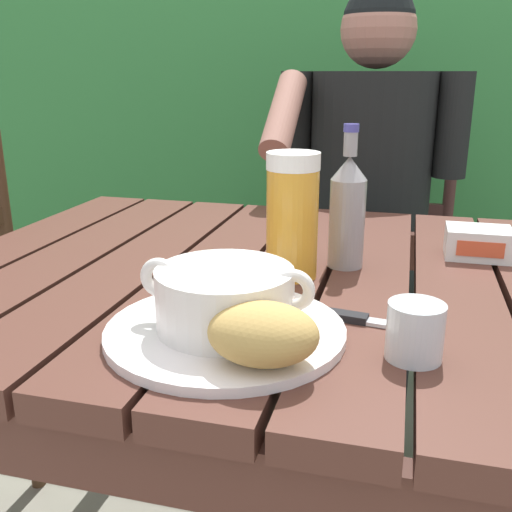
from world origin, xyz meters
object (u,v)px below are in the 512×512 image
(person_eating, at_px, (367,193))
(butter_tub, at_px, (478,243))
(beer_bottle, at_px, (347,210))
(table_knife, at_px, (365,320))
(serving_plate, at_px, (226,331))
(bread_roll, at_px, (263,334))
(water_glass_small, at_px, (415,331))
(beer_glass, at_px, (292,216))
(soup_bowl, at_px, (225,297))
(chair_near_diner, at_px, (368,264))

(person_eating, distance_m, butter_tub, 0.58)
(beer_bottle, height_order, table_knife, beer_bottle)
(serving_plate, relative_size, bread_roll, 2.34)
(person_eating, height_order, water_glass_small, person_eating)
(beer_glass, relative_size, beer_bottle, 0.84)
(soup_bowl, height_order, butter_tub, soup_bowl)
(chair_near_diner, distance_m, bread_roll, 1.25)
(serving_plate, height_order, butter_tub, butter_tub)
(chair_near_diner, xyz_separation_m, soup_bowl, (-0.10, -1.13, 0.32))
(serving_plate, relative_size, soup_bowl, 1.35)
(water_glass_small, height_order, table_knife, water_glass_small)
(person_eating, relative_size, beer_bottle, 5.53)
(water_glass_small, bearing_deg, beer_bottle, 109.80)
(soup_bowl, relative_size, butter_tub, 2.01)
(serving_plate, xyz_separation_m, table_knife, (0.16, 0.08, -0.00))
(butter_tub, height_order, table_knife, butter_tub)
(beer_bottle, distance_m, table_knife, 0.24)
(beer_bottle, relative_size, water_glass_small, 3.53)
(serving_plate, height_order, bread_roll, bread_roll)
(bread_roll, distance_m, beer_bottle, 0.38)
(person_eating, xyz_separation_m, butter_tub, (0.23, -0.53, 0.03))
(person_eating, xyz_separation_m, bread_roll, (-0.03, -1.01, 0.05))
(chair_near_diner, xyz_separation_m, water_glass_small, (0.12, -1.14, 0.30))
(chair_near_diner, distance_m, person_eating, 0.33)
(beer_glass, bearing_deg, serving_plate, -98.46)
(soup_bowl, bearing_deg, person_eating, 84.20)
(water_glass_small, distance_m, table_knife, 0.10)
(person_eating, distance_m, table_knife, 0.86)
(soup_bowl, relative_size, beer_bottle, 0.94)
(bread_roll, distance_m, beer_glass, 0.31)
(bread_roll, height_order, butter_tub, bread_roll)
(person_eating, distance_m, bread_roll, 1.01)
(serving_plate, xyz_separation_m, bread_roll, (0.07, -0.08, 0.04))
(chair_near_diner, relative_size, butter_tub, 9.04)
(beer_glass, bearing_deg, person_eating, 85.06)
(bread_roll, relative_size, water_glass_small, 1.91)
(beer_glass, bearing_deg, beer_bottle, 43.24)
(soup_bowl, relative_size, beer_glass, 1.12)
(soup_bowl, bearing_deg, bread_roll, -49.40)
(person_eating, relative_size, soup_bowl, 5.88)
(soup_bowl, bearing_deg, beer_glass, 81.54)
(serving_plate, distance_m, butter_tub, 0.52)
(serving_plate, distance_m, beer_glass, 0.25)
(serving_plate, relative_size, beer_bottle, 1.27)
(soup_bowl, relative_size, bread_roll, 1.74)
(serving_plate, relative_size, table_knife, 1.85)
(bread_roll, xyz_separation_m, water_glass_small, (0.15, 0.07, -0.01))
(chair_near_diner, distance_m, beer_glass, 0.98)
(chair_near_diner, xyz_separation_m, table_knife, (0.06, -1.06, 0.27))
(butter_tub, bearing_deg, water_glass_small, -104.31)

